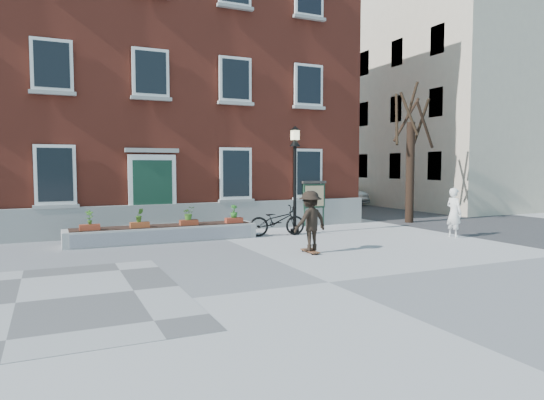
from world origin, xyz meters
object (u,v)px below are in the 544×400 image
parked_car (340,194)px  skateboarder (310,221)px  bystander (454,213)px  bicycle (277,221)px  notice_board (314,196)px  lamp_post (295,165)px

parked_car → skateboarder: size_ratio=2.28×
bystander → skateboarder: size_ratio=0.97×
bicycle → bystander: bearing=-110.8°
bicycle → skateboarder: skateboarder is taller
bicycle → skateboarder: (-0.61, -3.52, 0.38)m
bystander → notice_board: notice_board is taller
bicycle → lamp_post: 2.13m
parked_car → lamp_post: size_ratio=1.04×
parked_car → notice_board: notice_board is taller
bicycle → notice_board: notice_board is taller
bicycle → notice_board: bearing=-45.4°
bicycle → bystander: (5.44, -2.93, 0.32)m
bicycle → skateboarder: bearing=177.6°
bicycle → bystander: bystander is taller
parked_car → lamp_post: (-9.02, -11.00, 1.87)m
parked_car → notice_board: bearing=-135.1°
skateboarder → parked_car: bearing=54.6°
notice_board → skateboarder: notice_board is taller
lamp_post → notice_board: 3.01m
bystander → skateboarder: bearing=95.9°
bystander → lamp_post: 5.81m
bicycle → parked_car: bearing=-33.9°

